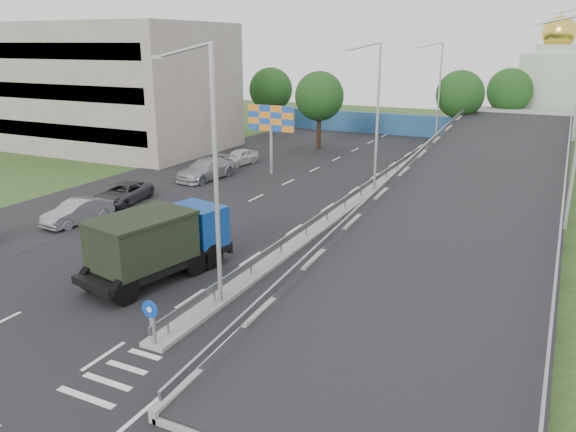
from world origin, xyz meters
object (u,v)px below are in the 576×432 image
Objects in this scene: church at (552,88)px; parked_car_c at (123,193)px; dump_truck at (159,241)px; parked_car_b at (77,212)px; parked_car_d at (206,169)px; lamp_post_far at (437,89)px; billboard at (271,122)px; sign_bollard at (152,322)px; lamp_post_mid at (375,110)px; parked_car_e at (239,157)px; lamp_post_near at (211,165)px.

church is 50.22m from parked_car_c.
dump_truck is 10.38m from parked_car_b.
church is at bearing 52.63° from parked_car_c.
parked_car_c is 8.22m from parked_car_d.
billboard is (-9.11, -18.00, -1.62)m from lamp_post_far.
parked_car_b is at bearing 144.68° from sign_bollard.
sign_bollard is at bearing -90.26° from lamp_post_mid.
billboard reaches higher than parked_car_b.
sign_bollard reaches higher than parked_car_c.
billboard is 17.35m from parked_car_b.
dump_truck reaches higher than parked_car_e.
sign_bollard is 44.08m from lamp_post_far.
lamp_post_near is at bearing -90.00° from lamp_post_mid.
parked_car_b is (-23.20, -48.47, -4.60)m from church.
parked_car_c is 0.88× the size of parked_car_d.
lamp_post_mid reaches higher than billboard.
lamp_post_near is 1.36× the size of dump_truck.
parked_car_b is 0.89× the size of parked_car_c.
lamp_post_far is (0.11, 43.83, 4.77)m from sign_bollard.
dump_truck is (-3.77, 5.15, 0.69)m from sign_bollard.
church is 2.87× the size of parked_car_c.
parked_car_e reaches higher than parked_car_c.
lamp_post_near is 20.00m from lamp_post_mid.
billboard is at bearing 81.67° from parked_car_b.
parked_car_d reaches higher than parked_car_b.
parked_car_e is (-23.12, -30.18, -4.61)m from church.
lamp_post_mid is 1.83× the size of billboard.
dump_truck is 1.82× the size of parked_car_e.
parked_car_d is (-12.83, -21.83, -5.02)m from lamp_post_far.
lamp_post_near is 54.90m from church.
dump_truck is at bearing 161.13° from lamp_post_near.
lamp_post_mid is at bearing 89.74° from sign_bollard.
lamp_post_mid is 1.00× the size of lamp_post_far.
parked_car_c is (-13.89, 10.02, -5.14)m from lamp_post_near.
billboard is (-9.11, 22.00, -1.62)m from lamp_post_near.
parked_car_e is (0.67, 13.81, 0.03)m from parked_car_c.
parked_car_d is at bearing -79.32° from parked_car_e.
church is at bearing 79.62° from lamp_post_near.
church reaches higher than lamp_post_near.
billboard reaches higher than parked_car_e.
lamp_post_far is at bearing 95.86° from dump_truck.
lamp_post_far is 39.08m from dump_truck.
lamp_post_far is 1.36× the size of dump_truck.
billboard is 1.01× the size of parked_car_d.
lamp_post_near is at bearing -100.38° from church.
billboard is at bearing 51.31° from parked_car_d.
church is at bearing 80.19° from sign_bollard.
church reaches higher than lamp_post_mid.
lamp_post_far reaches higher than dump_truck.
parked_car_b is (-13.20, 9.36, -0.33)m from sign_bollard.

